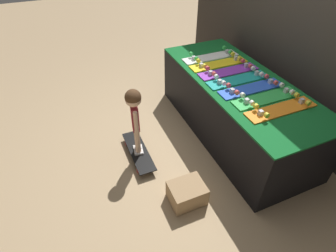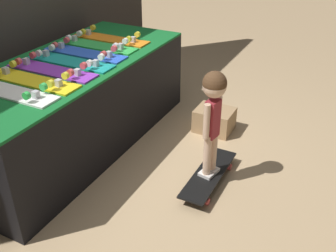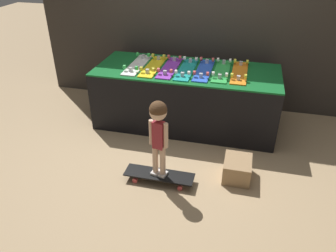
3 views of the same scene
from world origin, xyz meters
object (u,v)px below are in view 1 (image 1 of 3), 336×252
skateboard_white_on_rack (211,56)px  skateboard_blue_on_rack (251,88)px  skateboard_green_on_rack (266,97)px  child (134,111)px  skateboard_orange_on_rack (281,109)px  skateboard_yellow_on_rack (219,63)px  storage_box (187,193)px  skateboard_purple_on_rack (229,71)px  skateboard_teal_on_rack (238,79)px  skateboard_on_floor (138,152)px

skateboard_white_on_rack → skateboard_blue_on_rack: bearing=0.9°
skateboard_green_on_rack → child: size_ratio=0.92×
skateboard_green_on_rack → skateboard_orange_on_rack: (0.22, 0.00, 0.00)m
skateboard_yellow_on_rack → child: size_ratio=0.92×
skateboard_yellow_on_rack → storage_box: size_ratio=2.22×
skateboard_green_on_rack → storage_box: (0.33, -1.06, -0.68)m
skateboard_orange_on_rack → skateboard_purple_on_rack: bearing=-177.0°
skateboard_green_on_rack → skateboard_teal_on_rack: bearing=-173.5°
child → storage_box: 1.01m
skateboard_white_on_rack → skateboard_green_on_rack: bearing=2.2°
skateboard_purple_on_rack → skateboard_blue_on_rack: (0.44, 0.01, 0.00)m
skateboard_teal_on_rack → skateboard_green_on_rack: (0.44, 0.05, 0.00)m
skateboard_purple_on_rack → storage_box: (0.99, -1.01, -0.68)m
child → skateboard_yellow_on_rack: bearing=118.3°
skateboard_orange_on_rack → storage_box: 1.26m
skateboard_orange_on_rack → skateboard_yellow_on_rack: bearing=-177.3°
skateboard_purple_on_rack → child: (0.20, -1.27, -0.11)m
skateboard_white_on_rack → skateboard_blue_on_rack: 0.88m
skateboard_green_on_rack → skateboard_on_floor: (-0.46, -1.32, -0.72)m
skateboard_white_on_rack → skateboard_teal_on_rack: bearing=-0.7°
child → skateboard_teal_on_rack: bearing=99.1°
skateboard_white_on_rack → skateboard_orange_on_rack: 1.31m
skateboard_purple_on_rack → child: bearing=-81.2°
skateboard_white_on_rack → skateboard_blue_on_rack: (0.88, 0.01, 0.00)m
skateboard_white_on_rack → skateboard_yellow_on_rack: same height
skateboard_teal_on_rack → skateboard_orange_on_rack: same height
storage_box → skateboard_on_floor: bearing=-161.7°
skateboard_teal_on_rack → child: size_ratio=0.92×
skateboard_green_on_rack → skateboard_orange_on_rack: size_ratio=1.00×
skateboard_on_floor → skateboard_teal_on_rack: bearing=89.0°
skateboard_teal_on_rack → skateboard_blue_on_rack: 0.22m
skateboard_blue_on_rack → skateboard_on_floor: bearing=-100.5°
skateboard_teal_on_rack → skateboard_on_floor: 1.46m
skateboard_purple_on_rack → child: 1.29m
skateboard_teal_on_rack → skateboard_on_floor: bearing=-91.0°
skateboard_blue_on_rack → child: child is taller
skateboard_yellow_on_rack → skateboard_blue_on_rack: bearing=1.8°
skateboard_purple_on_rack → storage_box: size_ratio=2.22×
skateboard_teal_on_rack → storage_box: bearing=-52.7°
skateboard_orange_on_rack → child: child is taller
skateboard_white_on_rack → storage_box: (1.42, -1.01, -0.68)m
skateboard_white_on_rack → skateboard_on_floor: bearing=-63.5°
skateboard_green_on_rack → skateboard_orange_on_rack: bearing=1.0°
skateboard_teal_on_rack → skateboard_blue_on_rack: (0.22, 0.02, 0.00)m
skateboard_white_on_rack → skateboard_purple_on_rack: (0.44, -0.00, 0.00)m
skateboard_white_on_rack → storage_box: 1.88m
skateboard_teal_on_rack → storage_box: 1.44m
skateboard_yellow_on_rack → skateboard_on_floor: bearing=-71.8°
skateboard_white_on_rack → skateboard_teal_on_rack: (0.66, -0.01, 0.00)m
skateboard_purple_on_rack → skateboard_blue_on_rack: 0.44m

